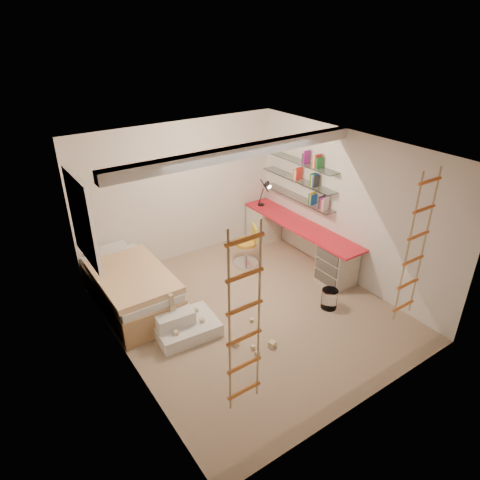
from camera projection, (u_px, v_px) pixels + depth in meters
floor at (251, 311)px, 6.83m from camera, size 4.50×4.50×0.00m
ceiling_beam at (240, 152)px, 5.88m from camera, size 4.00×0.18×0.16m
window_frame at (82, 220)px, 6.22m from camera, size 0.06×1.15×1.35m
window_blind at (85, 219)px, 6.24m from camera, size 0.02×1.00×1.20m
rope_ladder_left at (244, 323)px, 4.17m from camera, size 0.41×0.04×2.13m
rope_ladder_right at (416, 248)px, 5.52m from camera, size 0.41×0.04×2.13m
waste_bin at (329, 299)px, 6.84m from camera, size 0.26×0.26×0.33m
desk at (298, 240)px, 8.13m from camera, size 0.56×2.80×0.75m
shelves at (298, 180)px, 7.90m from camera, size 0.25×1.80×0.71m
bed at (131, 288)px, 6.83m from camera, size 1.02×2.00×0.69m
task_lamp at (266, 189)px, 8.47m from camera, size 0.14×0.36×0.57m
swivel_chair at (247, 251)px, 7.99m from camera, size 0.61×0.61×0.79m
play_platform at (182, 324)px, 6.29m from camera, size 0.96×0.77×0.40m
toy_blocks at (216, 326)px, 6.15m from camera, size 1.26×1.17×0.67m
books at (298, 175)px, 7.85m from camera, size 0.14×0.52×0.92m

